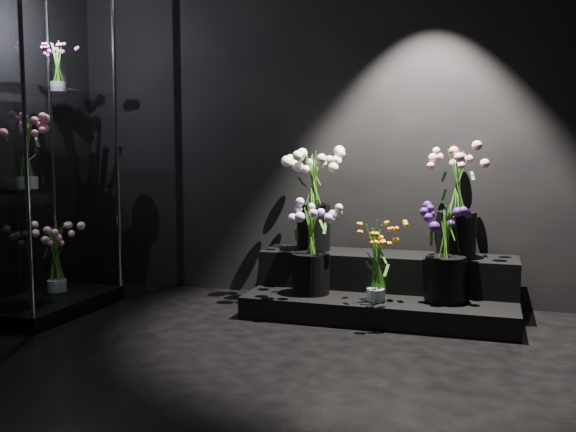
% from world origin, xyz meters
% --- Properties ---
extents(floor, '(4.00, 4.00, 0.00)m').
position_xyz_m(floor, '(0.00, 0.00, 0.00)').
color(floor, black).
rests_on(floor, ground).
extents(wall_back, '(4.00, 0.00, 4.00)m').
position_xyz_m(wall_back, '(0.00, 2.00, 1.40)').
color(wall_back, black).
rests_on(wall_back, floor).
extents(display_riser, '(1.79, 0.79, 0.40)m').
position_xyz_m(display_riser, '(0.57, 1.64, 0.16)').
color(display_riser, black).
rests_on(display_riser, floor).
extents(display_case, '(0.61, 1.02, 2.24)m').
position_xyz_m(display_case, '(-1.67, 0.94, 1.12)').
color(display_case, black).
rests_on(display_case, floor).
extents(bouquet_orange_bells, '(0.24, 0.24, 0.52)m').
position_xyz_m(bouquet_orange_bells, '(0.57, 1.33, 0.42)').
color(bouquet_orange_bells, white).
rests_on(bouquet_orange_bells, display_riser).
extents(bouquet_lilac, '(0.39, 0.39, 0.63)m').
position_xyz_m(bouquet_lilac, '(0.11, 1.42, 0.50)').
color(bouquet_lilac, black).
rests_on(bouquet_lilac, display_riser).
extents(bouquet_purple, '(0.39, 0.39, 0.62)m').
position_xyz_m(bouquet_purple, '(1.00, 1.45, 0.49)').
color(bouquet_purple, black).
rests_on(bouquet_purple, display_riser).
extents(bouquet_cream_roses, '(0.49, 0.49, 0.73)m').
position_xyz_m(bouquet_cream_roses, '(0.04, 1.74, 0.83)').
color(bouquet_cream_roses, black).
rests_on(bouquet_cream_roses, display_riser).
extents(bouquet_pink_roses, '(0.41, 0.41, 0.76)m').
position_xyz_m(bouquet_pink_roses, '(1.05, 1.72, 0.82)').
color(bouquet_pink_roses, black).
rests_on(bouquet_pink_roses, display_riser).
extents(bouquet_case_pink, '(0.37, 0.37, 0.47)m').
position_xyz_m(bouquet_case_pink, '(-1.65, 0.77, 1.12)').
color(bouquet_case_pink, white).
rests_on(bouquet_case_pink, display_case).
extents(bouquet_case_magenta, '(0.24, 0.24, 0.38)m').
position_xyz_m(bouquet_case_magenta, '(-1.64, 1.11, 1.73)').
color(bouquet_case_magenta, white).
rests_on(bouquet_case_magenta, display_case).
extents(bouquet_case_base_pink, '(0.39, 0.39, 0.50)m').
position_xyz_m(bouquet_case_base_pink, '(-1.72, 1.12, 0.37)').
color(bouquet_case_base_pink, white).
rests_on(bouquet_case_base_pink, display_case).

